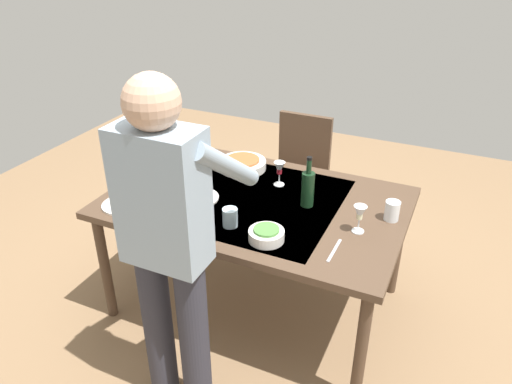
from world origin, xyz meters
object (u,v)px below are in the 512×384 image
Objects in this scene: side_bowl_salad at (266,234)px; dinner_plate_near at (123,205)px; dinner_plate_far at (199,198)px; wine_glass_left at (360,214)px; chair_near at (299,168)px; water_cup_near_left at (392,211)px; wine_glass_right at (279,169)px; dining_table at (256,209)px; wine_bottle at (308,188)px; serving_bowl_pasta at (243,164)px; person_server at (169,240)px; water_cup_near_right at (230,217)px.

dinner_plate_near is at bearing 1.49° from side_bowl_salad.
wine_glass_left is at bearing -177.35° from dinner_plate_far.
chair_near is 8.40× the size of water_cup_near_left.
water_cup_near_left is 0.47× the size of dinner_plate_near.
dining_table is at bearing 76.88° from wine_glass_right.
wine_bottle is 1.96× the size of wine_glass_right.
wine_bottle is 0.36m from wine_glass_left.
dining_table is at bearing -7.68° from wine_glass_left.
serving_bowl_pasta is (0.18, 0.59, 0.26)m from chair_near.
dining_table is 1.84× the size of chair_near.
side_bowl_salad is (-0.28, 1.27, 0.26)m from chair_near.
chair_near is at bearing -67.84° from wine_bottle.
person_server is 0.93m from wine_bottle.
wine_bottle is at bearing -23.92° from wine_glass_left.
serving_bowl_pasta is (0.24, -0.63, -0.02)m from water_cup_near_right.
chair_near is (0.07, -0.92, -0.16)m from dining_table.
wine_bottle reaches higher than wine_glass_right.
person_server is 11.19× the size of wine_glass_left.
wine_glass_left is 1.39× the size of water_cup_near_left.
wine_glass_left reaches higher than water_cup_near_right.
wine_bottle is 1.64× the size of side_bowl_salad.
person_server reaches higher than water_cup_near_right.
serving_bowl_pasta is (0.30, -0.11, -0.07)m from wine_glass_right.
water_cup_near_right is (0.01, 0.30, 0.11)m from dining_table.
side_bowl_salad is at bearing 156.85° from dinner_plate_far.
water_cup_near_left reaches higher than dinner_plate_near.
chair_near is 6.03× the size of wine_glass_right.
wine_glass_right reaches higher than dinner_plate_near.
side_bowl_salad is at bearing 40.70° from water_cup_near_left.
wine_glass_left reaches higher than water_cup_near_left.
dinner_plate_near is (0.58, 1.29, 0.23)m from chair_near.
dinner_plate_near is at bearing 12.82° from wine_glass_left.
dining_table is 0.76m from water_cup_near_left.
water_cup_near_left is at bearing 167.19° from serving_bowl_pasta.
water_cup_near_right reaches higher than side_bowl_salad.
chair_near is 1.32m from side_bowl_salad.
dinner_plate_near is (0.61, -0.43, -0.20)m from person_server.
chair_near reaches higher than side_bowl_salad.
water_cup_near_left is at bearing -161.14° from dinner_plate_near.
wine_glass_left is 0.48m from side_bowl_salad.
person_server reaches higher than wine_bottle.
wine_glass_right is 0.53m from water_cup_near_right.
chair_near is 0.99m from wine_bottle.
wine_glass_right reaches higher than dining_table.
serving_bowl_pasta reaches higher than dinner_plate_near.
dinner_plate_far is (0.26, -0.68, -0.20)m from person_server.
chair_near is at bearing -102.85° from dinner_plate_far.
wine_glass_right is 1.39× the size of water_cup_near_left.
side_bowl_salad is (-0.22, 0.35, 0.10)m from dining_table.
person_server reaches higher than chair_near.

